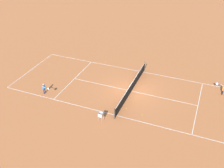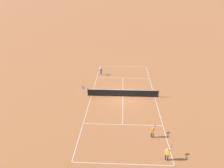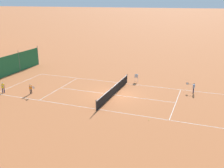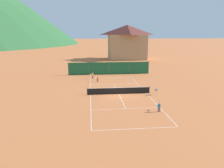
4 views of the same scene
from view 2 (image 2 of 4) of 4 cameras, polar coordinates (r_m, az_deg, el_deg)
The scene contains 14 objects.
ground_plane at distance 28.36m, azimuth 2.84°, elevation -3.26°, with size 600.00×600.00×0.00m, color #BC6638.
court_line_markings at distance 28.35m, azimuth 2.84°, elevation -3.25°, with size 8.25×23.85×0.01m.
tennis_net at distance 28.13m, azimuth 2.86°, elevation -2.35°, with size 9.18×0.08×1.06m.
player_far_baseline at distance 21.12m, azimuth 10.59°, elevation -12.05°, with size 0.57×0.89×1.09m.
player_near_baseline at distance 35.33m, azimuth -2.91°, elevation 3.48°, with size 0.48×0.93×1.11m.
player_near_service at distance 18.96m, azimuth 14.28°, elevation -17.05°, with size 0.73×0.88×1.17m.
tennis_ball_by_net_right at distance 26.69m, azimuth -3.98°, elevation -5.04°, with size 0.07×0.07×0.07m, color #CCE033.
tennis_ball_near_corner at distance 36.93m, azimuth -4.48°, elevation 3.33°, with size 0.07×0.07×0.07m, color #CCE033.
tennis_ball_by_net_left at distance 20.16m, azimuth 1.32°, elevation -15.73°, with size 0.07×0.07×0.07m, color #CCE033.
tennis_ball_alley_left at distance 33.07m, azimuth 11.03°, elevation 0.45°, with size 0.07×0.07×0.07m, color #CCE033.
tennis_ball_alley_right at distance 38.33m, azimuth 5.52°, elevation 4.06°, with size 0.07×0.07×0.07m, color #CCE033.
tennis_ball_far_corner at distance 28.04m, azimuth -3.02°, elevation -3.51°, with size 0.07×0.07×0.07m, color #CCE033.
tennis_ball_mid_court at distance 23.04m, azimuth 11.04°, elevation -10.58°, with size 0.07×0.07×0.07m, color #CCE033.
ball_hopper at distance 29.39m, azimuth -7.52°, elevation -1.01°, with size 0.36×0.36×0.89m.
Camera 2 is at (0.20, 25.28, 12.83)m, focal length 35.00 mm.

